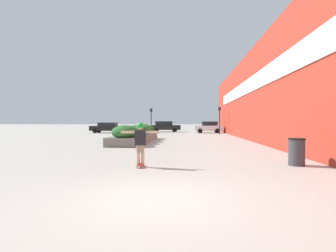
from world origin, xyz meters
name	(u,v)px	position (x,y,z in m)	size (l,w,h in m)	color
ground_plane	(154,200)	(0.00, 0.00, 0.00)	(300.00, 300.00, 0.00)	#ADA89E
building_wall_right	(256,94)	(6.01, 16.06, 3.75)	(0.67, 46.61, 7.48)	#B23323
planter_box	(136,134)	(-3.42, 15.03, 0.61)	(2.20, 9.44, 1.37)	slate
skateboard	(140,165)	(-0.98, 3.77, 0.07)	(0.28, 0.71, 0.10)	maroon
skateboarder	(140,139)	(-0.98, 3.77, 0.98)	(1.36, 0.25, 1.46)	tan
trash_bin	(297,152)	(4.60, 4.53, 0.50)	(0.59, 0.59, 0.99)	#38383D
car_leftmost	(209,127)	(3.50, 31.99, 0.83)	(3.86, 2.07, 1.61)	silver
car_center_left	(263,127)	(11.44, 33.53, 0.83)	(4.76, 1.86, 1.59)	black
car_center_right	(107,127)	(-10.81, 30.81, 0.78)	(4.48, 1.88, 1.47)	black
car_rightmost	(165,126)	(-2.95, 35.11, 0.86)	(4.69, 2.06, 1.65)	black
traffic_light_left	(151,116)	(-4.01, 27.30, 2.25)	(0.28, 0.30, 3.28)	black
traffic_light_right	(220,116)	(4.54, 27.88, 2.36)	(0.28, 0.30, 3.45)	black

